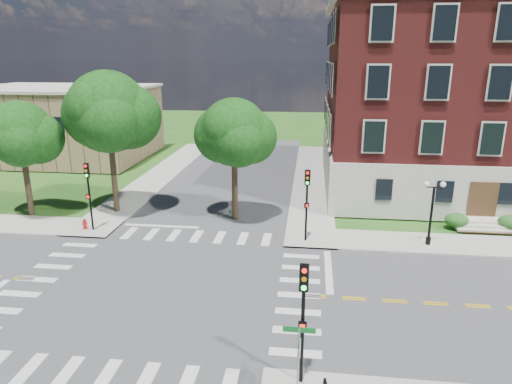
# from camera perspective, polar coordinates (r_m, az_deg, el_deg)

# --- Properties ---
(ground) EXTENTS (160.00, 160.00, 0.00)m
(ground) POSITION_cam_1_polar(r_m,az_deg,el_deg) (25.34, -11.46, -11.60)
(ground) COLOR #1F5517
(ground) RESTS_ON ground
(road_ew) EXTENTS (90.00, 12.00, 0.01)m
(road_ew) POSITION_cam_1_polar(r_m,az_deg,el_deg) (25.33, -11.46, -11.59)
(road_ew) COLOR #3D3D3F
(road_ew) RESTS_ON ground
(road_ns) EXTENTS (12.00, 90.00, 0.01)m
(road_ns) POSITION_cam_1_polar(r_m,az_deg,el_deg) (25.33, -11.46, -11.58)
(road_ns) COLOR #3D3D3F
(road_ns) RESTS_ON ground
(sidewalk_ne) EXTENTS (34.00, 34.00, 0.12)m
(sidewalk_ne) POSITION_cam_1_polar(r_m,az_deg,el_deg) (39.12, 18.16, -1.74)
(sidewalk_ne) COLOR #9E9B93
(sidewalk_ne) RESTS_ON ground
(sidewalk_nw) EXTENTS (34.00, 34.00, 0.12)m
(sidewalk_nw) POSITION_cam_1_polar(r_m,az_deg,el_deg) (44.65, -24.26, -0.16)
(sidewalk_nw) COLOR #9E9B93
(sidewalk_nw) RESTS_ON ground
(crosswalk_east) EXTENTS (2.20, 10.20, 0.02)m
(crosswalk_east) POSITION_cam_1_polar(r_m,az_deg,el_deg) (24.19, 5.39, -12.76)
(crosswalk_east) COLOR silver
(crosswalk_east) RESTS_ON ground
(stop_bar_east) EXTENTS (0.40, 5.50, 0.00)m
(stop_bar_east) POSITION_cam_1_polar(r_m,az_deg,el_deg) (26.88, 9.05, -9.73)
(stop_bar_east) COLOR silver
(stop_bar_east) RESTS_ON ground
(main_building) EXTENTS (30.60, 22.40, 16.50)m
(main_building) POSITION_cam_1_polar(r_m,az_deg,el_deg) (46.26, 28.26, 10.37)
(main_building) COLOR #BCB6A6
(main_building) RESTS_ON ground
(secondary_building) EXTENTS (20.40, 15.40, 8.30)m
(secondary_building) POSITION_cam_1_polar(r_m,az_deg,el_deg) (59.49, -23.14, 8.02)
(secondary_building) COLOR #8B6A4D
(secondary_building) RESTS_ON ground
(tree_b) EXTENTS (4.79, 4.79, 8.69)m
(tree_b) POSITION_cam_1_polar(r_m,az_deg,el_deg) (37.79, -27.40, 6.48)
(tree_b) COLOR #2E2317
(tree_b) RESTS_ON ground
(tree_c) EXTENTS (6.10, 6.10, 10.80)m
(tree_c) POSITION_cam_1_polar(r_m,az_deg,el_deg) (35.99, -18.01, 9.47)
(tree_c) COLOR #2E2317
(tree_c) RESTS_ON ground
(tree_d) EXTENTS (4.91, 4.91, 8.95)m
(tree_d) POSITION_cam_1_polar(r_m,az_deg,el_deg) (32.90, -2.76, 7.43)
(tree_d) COLOR #2E2317
(tree_d) RESTS_ON ground
(traffic_signal_se) EXTENTS (0.35, 0.39, 4.80)m
(traffic_signal_se) POSITION_cam_1_polar(r_m,az_deg,el_deg) (16.87, 5.91, -14.36)
(traffic_signal_se) COLOR black
(traffic_signal_se) RESTS_ON ground
(traffic_signal_ne) EXTENTS (0.38, 0.45, 4.80)m
(traffic_signal_ne) POSITION_cam_1_polar(r_m,az_deg,el_deg) (29.54, 6.38, -0.51)
(traffic_signal_ne) COLOR black
(traffic_signal_ne) RESTS_ON ground
(traffic_signal_nw) EXTENTS (0.35, 0.40, 4.80)m
(traffic_signal_nw) POSITION_cam_1_polar(r_m,az_deg,el_deg) (33.21, -20.20, 0.48)
(traffic_signal_nw) COLOR black
(traffic_signal_nw) RESTS_ON ground
(twin_lamp_west) EXTENTS (1.36, 0.36, 4.23)m
(twin_lamp_west) POSITION_cam_1_polar(r_m,az_deg,el_deg) (31.00, 21.12, -2.02)
(twin_lamp_west) COLOR black
(twin_lamp_west) RESTS_ON ground
(street_sign_pole) EXTENTS (1.10, 1.10, 3.10)m
(street_sign_pole) POSITION_cam_1_polar(r_m,az_deg,el_deg) (16.34, 5.37, -19.16)
(street_sign_pole) COLOR gray
(street_sign_pole) RESTS_ON ground
(fire_hydrant) EXTENTS (0.35, 0.35, 0.75)m
(fire_hydrant) POSITION_cam_1_polar(r_m,az_deg,el_deg) (34.40, -20.60, -3.79)
(fire_hydrant) COLOR #B40D0F
(fire_hydrant) RESTS_ON ground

